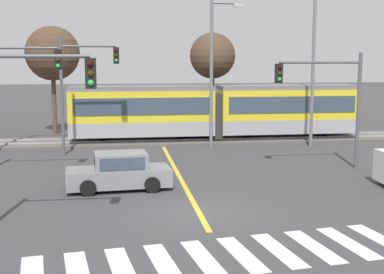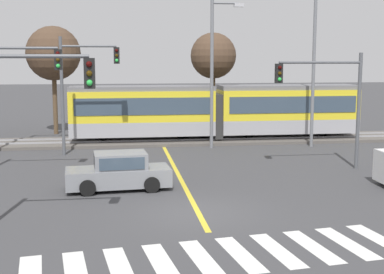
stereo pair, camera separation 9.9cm
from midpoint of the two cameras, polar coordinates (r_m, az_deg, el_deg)
The scene contains 23 objects.
ground_plane at distance 18.70m, azimuth 0.61°, elevation -8.09°, with size 200.00×200.00×0.00m, color #3D3D3F.
track_bed at distance 34.30m, azimuth -3.43°, elevation -0.42°, with size 120.00×4.00×0.18m, color #56514C.
rail_near at distance 33.57m, azimuth -3.33°, elevation -0.36°, with size 120.00×0.08×0.10m, color #939399.
rail_far at distance 34.99m, azimuth -3.53°, elevation -0.01°, with size 120.00×0.08×0.10m, color #939399.
light_rail_tram at distance 34.52m, azimuth 2.43°, elevation 2.92°, with size 18.50×2.64×3.43m.
crosswalk_stripe_1 at distance 14.11m, azimuth -12.31°, elevation -13.83°, with size 0.56×2.80×0.01m, color silver.
crosswalk_stripe_2 at distance 14.21m, azimuth -7.75°, elevation -13.55°, with size 0.56×2.80×0.01m, color silver.
crosswalk_stripe_3 at distance 14.39m, azimuth -3.30°, elevation -13.20°, with size 0.56×2.80×0.01m, color silver.
crosswalk_stripe_4 at distance 14.65m, azimuth 1.01°, elevation -12.78°, with size 0.56×2.80×0.01m, color silver.
crosswalk_stripe_5 at distance 14.99m, azimuth 5.13°, elevation -12.32°, with size 0.56×2.80×0.01m, color silver.
crosswalk_stripe_6 at distance 15.40m, azimuth 9.03°, elevation -11.82°, with size 0.56×2.80×0.01m, color silver.
crosswalk_stripe_7 at distance 15.88m, azimuth 12.70°, elevation -11.30°, with size 0.56×2.80×0.01m, color silver.
crosswalk_stripe_8 at distance 16.41m, azimuth 16.13°, elevation -10.77°, with size 0.56×2.80×0.01m, color silver.
crosswalk_stripe_9 at distance 17.00m, azimuth 19.33°, elevation -10.24°, with size 0.56×2.80×0.01m, color silver.
lane_centre_line at distance 24.42m, azimuth -1.50°, elevation -4.18°, with size 0.20×16.22×0.01m, color gold.
sedan_crossing at distance 22.03m, azimuth -7.93°, elevation -3.77°, with size 4.32×2.16×1.52m.
traffic_light_far_left at distance 30.03m, azimuth -11.93°, elevation 6.08°, with size 3.25×0.38×6.50m.
traffic_light_mid_right at distance 26.23m, azimuth 14.32°, elevation 4.65°, with size 4.25×0.38×5.59m.
traffic_light_near_left at distance 16.45m, azimuth -18.54°, elevation 2.82°, with size 3.75×0.38×5.73m.
street_lamp_centre at distance 31.70m, azimuth 2.29°, elevation 7.60°, with size 1.95×0.28×8.70m.
street_lamp_east at distance 33.08m, azimuth 13.08°, elevation 8.09°, with size 2.41×0.28×9.32m.
bare_tree_west at distance 38.99m, azimuth -14.74°, elevation 8.58°, with size 3.80×3.80×7.58m.
bare_tree_east at distance 39.15m, azimuth 2.13°, elevation 8.61°, with size 3.32×3.32×7.19m.
Camera 1 is at (-2.76, -17.73, 5.27)m, focal length 50.00 mm.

